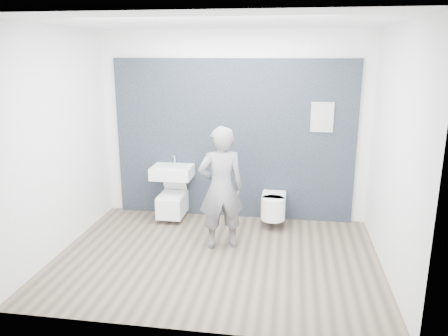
% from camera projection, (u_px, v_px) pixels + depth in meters
% --- Properties ---
extents(ground, '(4.00, 4.00, 0.00)m').
position_uv_depth(ground, '(217.00, 257.00, 5.46)').
color(ground, brown).
rests_on(ground, ground).
extents(room_shell, '(4.00, 4.00, 4.00)m').
position_uv_depth(room_shell, '(216.00, 119.00, 5.01)').
color(room_shell, white).
rests_on(room_shell, ground).
extents(tile_wall, '(3.60, 0.06, 2.40)m').
position_uv_depth(tile_wall, '(233.00, 215.00, 6.86)').
color(tile_wall, black).
rests_on(tile_wall, ground).
extents(washbasin, '(0.60, 0.45, 0.45)m').
position_uv_depth(washbasin, '(172.00, 172.00, 6.56)').
color(washbasin, white).
rests_on(washbasin, ground).
extents(toilet_square, '(0.38, 0.54, 0.69)m').
position_uv_depth(toilet_square, '(172.00, 203.00, 6.64)').
color(toilet_square, white).
rests_on(toilet_square, ground).
extents(toilet_rounded, '(0.35, 0.59, 0.32)m').
position_uv_depth(toilet_rounded, '(273.00, 206.00, 6.37)').
color(toilet_rounded, white).
rests_on(toilet_rounded, ground).
extents(info_placard, '(0.32, 0.03, 0.43)m').
position_uv_depth(info_placard, '(316.00, 221.00, 6.63)').
color(info_placard, white).
rests_on(info_placard, ground).
extents(visitor, '(0.68, 0.55, 1.61)m').
position_uv_depth(visitor, '(221.00, 188.00, 5.56)').
color(visitor, slate).
rests_on(visitor, ground).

